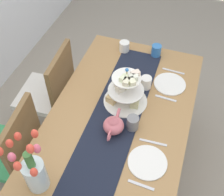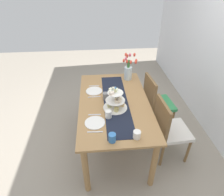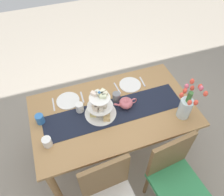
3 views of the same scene
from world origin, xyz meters
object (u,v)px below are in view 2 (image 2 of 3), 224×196
object	(u,v)px
teapot	(113,93)
dinner_plate_left	(94,91)
chair_right	(168,128)
tiered_cake_stand	(115,101)
dinner_plate_right	(95,123)
mug_white_text	(108,114)
chair_left	(155,101)
tulip_vase	(128,70)
knife_right	(95,132)
cream_jug	(137,135)
fork_right	(95,115)
mug_grey	(106,96)
mug_orange	(112,138)
dining_table	(114,109)
knife_left	(94,97)
fork_left	(94,86)

from	to	relation	value
teapot	dinner_plate_left	xyz separation A→B (m)	(-0.15, -0.26, -0.05)
chair_right	tiered_cake_stand	size ratio (longest dim) A/B	2.99
dinner_plate_right	mug_white_text	bearing A→B (deg)	117.92
chair_left	chair_right	size ratio (longest dim) A/B	1.00
teapot	tulip_vase	bearing A→B (deg)	149.26
knife_right	cream_jug	bearing A→B (deg)	74.66
cream_jug	fork_right	world-z (taller)	cream_jug
tiered_cake_stand	dinner_plate_right	size ratio (longest dim) A/B	1.32
teapot	mug_white_text	xyz separation A→B (m)	(0.43, -0.10, -0.01)
mug_grey	mug_orange	xyz separation A→B (m)	(0.74, 0.02, -0.00)
fork_right	mug_grey	size ratio (longest dim) A/B	1.58
chair_right	dinner_plate_right	world-z (taller)	chair_right
teapot	tulip_vase	world-z (taller)	tulip_vase
dining_table	knife_left	size ratio (longest dim) A/B	9.19
teapot	dinner_plate_left	world-z (taller)	teapot
dinner_plate_left	fork_right	size ratio (longest dim) A/B	1.53
chair_right	mug_grey	bearing A→B (deg)	-113.08
dinner_plate_left	fork_left	xyz separation A→B (m)	(-0.14, 0.00, -0.00)
tiered_cake_stand	tulip_vase	size ratio (longest dim) A/B	0.71
dinner_plate_right	dining_table	bearing A→B (deg)	146.46
fork_left	mug_orange	xyz separation A→B (m)	(1.10, 0.17, 0.04)
knife_left	dining_table	bearing A→B (deg)	62.33
fork_left	knife_left	bearing A→B (deg)	0.00
fork_left	tulip_vase	bearing A→B (deg)	107.56
teapot	dinner_plate_right	xyz separation A→B (m)	(0.52, -0.26, -0.05)
dining_table	fork_left	world-z (taller)	fork_left
dining_table	chair_right	bearing A→B (deg)	68.57
teapot	fork_left	distance (m)	0.40
chair_left	mug_grey	distance (m)	0.89
chair_left	fork_left	world-z (taller)	chair_left
chair_right	knife_right	world-z (taller)	chair_right
dinner_plate_left	fork_left	distance (m)	0.15
chair_left	chair_right	distance (m)	0.60
fork_right	chair_left	bearing A→B (deg)	121.57
dinner_plate_right	fork_right	distance (m)	0.15
cream_jug	knife_right	bearing A→B (deg)	-105.34
chair_right	fork_left	distance (m)	1.20
fork_left	fork_right	distance (m)	0.67
tulip_vase	knife_left	size ratio (longest dim) A/B	2.52
knife_left	mug_orange	xyz separation A→B (m)	(0.81, 0.17, 0.04)
knife_right	dinner_plate_left	bearing A→B (deg)	180.00
teapot	dining_table	bearing A→B (deg)	0.00
tiered_cake_stand	knife_right	size ratio (longest dim) A/B	1.79
mug_grey	mug_white_text	world-z (taller)	mug_grey
cream_jug	mug_orange	size ratio (longest dim) A/B	0.89
dining_table	mug_white_text	xyz separation A→B (m)	(0.30, -0.10, 0.16)
tiered_cake_stand	fork_left	size ratio (longest dim) A/B	2.03
dinner_plate_right	dinner_plate_left	bearing A→B (deg)	180.00
chair_right	mug_orange	bearing A→B (deg)	-62.01
teapot	fork_right	distance (m)	0.46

